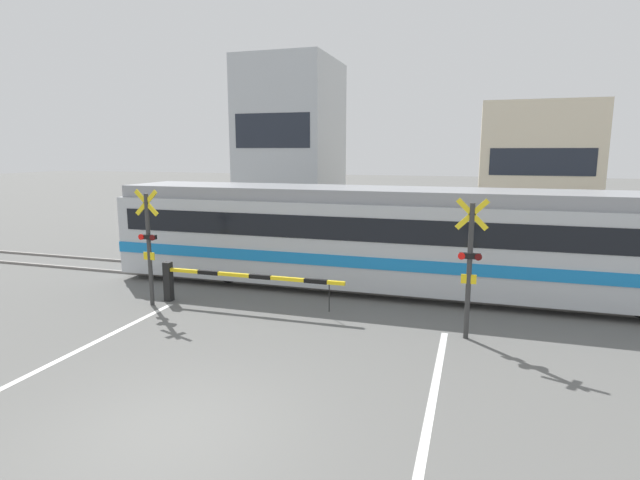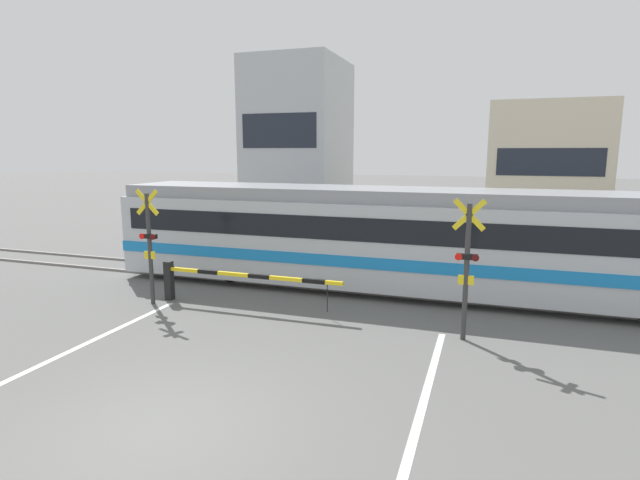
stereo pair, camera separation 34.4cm
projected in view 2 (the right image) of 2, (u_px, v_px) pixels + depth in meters
ground_plane at (158, 432)px, 7.23m from camera, size 160.00×160.00×0.00m
rail_track_near at (326, 289)px, 14.55m from camera, size 50.00×0.10×0.08m
rail_track_far at (340, 278)px, 15.89m from camera, size 50.00×0.10×0.08m
road_stripe_left at (16, 377)px, 8.98m from camera, size 0.14×9.35×0.01m
road_stripe_right at (410, 452)px, 6.73m from camera, size 0.14×9.35×0.01m
commuter_train at (417, 238)px, 14.16m from camera, size 18.14×2.78×2.97m
crossing_barrier_near at (217, 278)px, 13.09m from camera, size 5.04×0.20×1.07m
crossing_barrier_far at (423, 249)px, 17.07m from camera, size 5.04×0.20×1.07m
crossing_signal_left at (149, 242)px, 13.02m from camera, size 0.68×0.15×3.06m
crossing_signal_right at (467, 263)px, 10.49m from camera, size 0.68×0.15×3.06m
pedestrian at (390, 226)px, 20.56m from camera, size 0.38×0.22×1.70m
building_left_of_street at (299, 140)px, 30.09m from camera, size 5.20×6.10×9.33m
building_right_of_street at (543, 167)px, 26.00m from camera, size 5.55×6.10×6.41m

